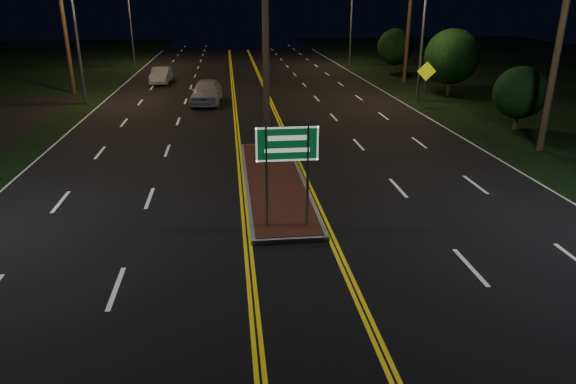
{
  "coord_description": "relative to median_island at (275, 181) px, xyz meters",
  "views": [
    {
      "loc": [
        -1.6,
        -11.19,
        6.6
      ],
      "look_at": [
        -0.18,
        1.07,
        1.9
      ],
      "focal_mm": 32.0,
      "sensor_mm": 36.0,
      "label": 1
    }
  ],
  "objects": [
    {
      "name": "ground",
      "position": [
        0.0,
        -7.0,
        -0.08
      ],
      "size": [
        120.0,
        120.0,
        0.0
      ],
      "primitive_type": "plane",
      "color": "black",
      "rests_on": "ground"
    },
    {
      "name": "median_island",
      "position": [
        0.0,
        0.0,
        0.0
      ],
      "size": [
        2.25,
        10.25,
        0.17
      ],
      "color": "gray",
      "rests_on": "ground"
    },
    {
      "name": "highway_sign",
      "position": [
        0.0,
        -4.2,
        2.32
      ],
      "size": [
        1.8,
        0.08,
        3.2
      ],
      "color": "gray",
      "rests_on": "ground"
    },
    {
      "name": "streetlight_left_mid",
      "position": [
        -10.61,
        17.0,
        5.57
      ],
      "size": [
        1.91,
        0.44,
        9.0
      ],
      "color": "gray",
      "rests_on": "ground"
    },
    {
      "name": "streetlight_left_far",
      "position": [
        -10.61,
        37.0,
        5.57
      ],
      "size": [
        1.91,
        0.44,
        9.0
      ],
      "color": "gray",
      "rests_on": "ground"
    },
    {
      "name": "streetlight_right_mid",
      "position": [
        10.61,
        15.0,
        5.57
      ],
      "size": [
        1.91,
        0.44,
        9.0
      ],
      "color": "gray",
      "rests_on": "ground"
    },
    {
      "name": "streetlight_right_far",
      "position": [
        10.61,
        35.0,
        5.57
      ],
      "size": [
        1.91,
        0.44,
        9.0
      ],
      "color": "gray",
      "rests_on": "ground"
    },
    {
      "name": "shrub_near",
      "position": [
        13.5,
        7.0,
        1.86
      ],
      "size": [
        2.7,
        2.7,
        3.3
      ],
      "color": "#382819",
      "rests_on": "ground"
    },
    {
      "name": "shrub_mid",
      "position": [
        14.0,
        17.0,
        2.64
      ],
      "size": [
        3.78,
        3.78,
        4.62
      ],
      "color": "#382819",
      "rests_on": "ground"
    },
    {
      "name": "shrub_far",
      "position": [
        13.8,
        29.0,
        2.25
      ],
      "size": [
        3.24,
        3.24,
        3.96
      ],
      "color": "#382819",
      "rests_on": "ground"
    },
    {
      "name": "car_near",
      "position": [
        -3.02,
        16.15,
        0.83
      ],
      "size": [
        2.75,
        5.64,
        1.83
      ],
      "primitive_type": "imported",
      "rotation": [
        0.0,
        0.0,
        -0.08
      ],
      "color": "silver",
      "rests_on": "ground"
    },
    {
      "name": "car_far",
      "position": [
        -6.98,
        25.17,
        0.66
      ],
      "size": [
        2.13,
        4.55,
        1.49
      ],
      "primitive_type": "imported",
      "rotation": [
        0.0,
        0.0,
        -0.05
      ],
      "color": "silver",
      "rests_on": "ground"
    },
    {
      "name": "warning_sign",
      "position": [
        10.8,
        13.26,
        1.81
      ],
      "size": [
        1.2,
        0.13,
        2.86
      ],
      "rotation": [
        0.0,
        0.0,
        -0.08
      ],
      "color": "gray",
      "rests_on": "ground"
    }
  ]
}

